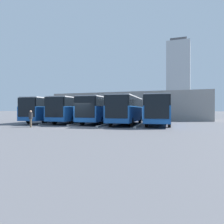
% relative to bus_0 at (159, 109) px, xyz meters
% --- Properties ---
extents(ground_plane, '(600.00, 600.00, 0.00)m').
position_rel_bus_0_xyz_m(ground_plane, '(7.63, 5.71, -1.87)').
color(ground_plane, '#5B5B60').
extents(bus_0, '(3.74, 11.38, 3.36)m').
position_rel_bus_0_xyz_m(bus_0, '(0.00, 0.00, 0.00)').
color(bus_0, '#19519E').
rests_on(bus_0, ground_plane).
extents(curb_divider_0, '(1.06, 7.69, 0.15)m').
position_rel_bus_0_xyz_m(curb_divider_0, '(1.91, 1.65, -1.80)').
color(curb_divider_0, '#9E9E99').
rests_on(curb_divider_0, ground_plane).
extents(bus_1, '(3.74, 11.38, 3.36)m').
position_rel_bus_0_xyz_m(bus_1, '(3.82, 0.41, 0.00)').
color(bus_1, '#19519E').
rests_on(bus_1, ground_plane).
extents(curb_divider_1, '(1.06, 7.69, 0.15)m').
position_rel_bus_0_xyz_m(curb_divider_1, '(5.73, 2.06, -1.80)').
color(curb_divider_1, '#9E9E99').
rests_on(curb_divider_1, ground_plane).
extents(bus_2, '(3.74, 11.38, 3.36)m').
position_rel_bus_0_xyz_m(bus_2, '(7.63, -0.31, 0.00)').
color(bus_2, '#19519E').
rests_on(bus_2, ground_plane).
extents(curb_divider_2, '(1.06, 7.69, 0.15)m').
position_rel_bus_0_xyz_m(curb_divider_2, '(9.54, 1.34, -1.80)').
color(curb_divider_2, '#9E9E99').
rests_on(curb_divider_2, ground_plane).
extents(bus_3, '(3.74, 11.38, 3.36)m').
position_rel_bus_0_xyz_m(bus_3, '(11.45, -0.24, 0.00)').
color(bus_3, '#19519E').
rests_on(bus_3, ground_plane).
extents(curb_divider_3, '(1.06, 7.69, 0.15)m').
position_rel_bus_0_xyz_m(curb_divider_3, '(13.36, 1.41, -1.80)').
color(curb_divider_3, '#9E9E99').
rests_on(curb_divider_3, ground_plane).
extents(bus_4, '(3.74, 11.38, 3.36)m').
position_rel_bus_0_xyz_m(bus_4, '(15.26, -0.17, 0.00)').
color(bus_4, '#19519E').
rests_on(bus_4, ground_plane).
extents(pedestrian, '(0.54, 0.54, 1.72)m').
position_rel_bus_0_xyz_m(pedestrian, '(11.71, 8.00, -0.95)').
color(pedestrian, brown).
rests_on(pedestrian, ground_plane).
extents(station_building, '(28.70, 12.39, 4.93)m').
position_rel_bus_0_xyz_m(station_building, '(7.63, -14.99, 0.63)').
color(station_building, gray).
rests_on(station_building, ground_plane).
extents(office_tower, '(16.85, 16.85, 55.42)m').
position_rel_bus_0_xyz_m(office_tower, '(7.47, -148.31, 25.24)').
color(office_tower, '#ADB2B7').
rests_on(office_tower, ground_plane).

